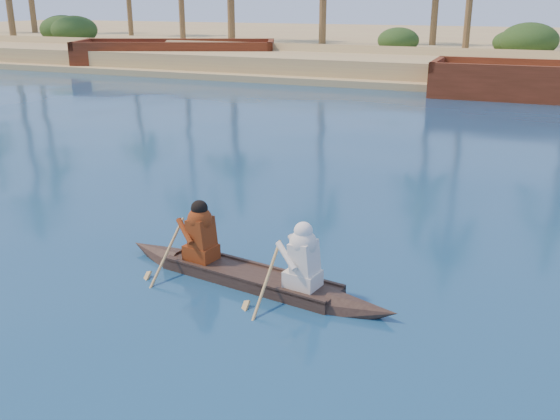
% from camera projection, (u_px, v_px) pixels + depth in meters
% --- Properties ---
extents(ground, '(160.00, 160.00, 0.00)m').
position_uv_depth(ground, '(495.00, 281.00, 10.37)').
color(ground, '#0B254C').
rests_on(ground, ground).
extents(sandy_embankment, '(150.00, 51.00, 1.50)m').
position_uv_depth(sandy_embankment, '(542.00, 50.00, 51.21)').
color(sandy_embankment, tan).
rests_on(sandy_embankment, ground).
extents(shrub_cluster, '(100.00, 6.00, 2.40)m').
position_uv_depth(shrub_cluster, '(540.00, 56.00, 37.54)').
color(shrub_cluster, '#233D16').
rests_on(shrub_cluster, ground).
extents(canoe, '(5.27, 1.56, 1.44)m').
position_uv_depth(canoe, '(249.00, 267.00, 10.25)').
color(canoe, '#3C2B20').
rests_on(canoe, ground).
extents(barge_left, '(13.76, 8.88, 2.18)m').
position_uv_depth(barge_left, '(176.00, 57.00, 41.94)').
color(barge_left, maroon).
rests_on(barge_left, ground).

